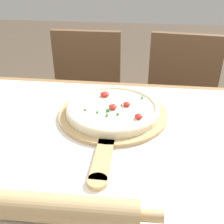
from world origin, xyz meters
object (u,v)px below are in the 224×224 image
rolling_pin (57,208)px  pizza_peel (112,117)px  chair_right (180,106)px  chair_left (86,100)px  pizza (113,109)px

rolling_pin → pizza_peel: bearing=81.0°
pizza_peel → chair_right: (0.30, 0.62, -0.28)m
chair_right → chair_left: bearing=-174.0°
pizza → chair_right: chair_right is taller
pizza_peel → rolling_pin: rolling_pin is taller
rolling_pin → chair_right: size_ratio=0.48×
pizza_peel → chair_left: size_ratio=0.58×
chair_left → pizza: bearing=-69.9°
pizza_peel → rolling_pin: 0.41m
pizza → chair_left: chair_left is taller
chair_left → rolling_pin: bearing=-81.4°
pizza_peel → pizza: 0.03m
rolling_pin → pizza: bearing=81.3°
rolling_pin → chair_left: (-0.16, 1.02, -0.30)m
pizza_peel → chair_right: size_ratio=0.58×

